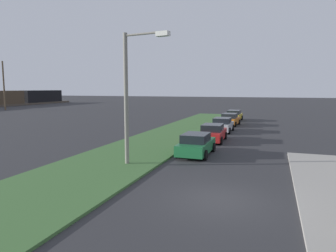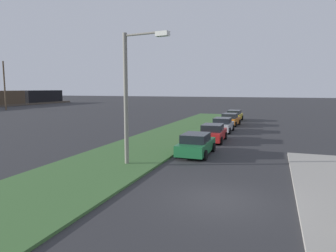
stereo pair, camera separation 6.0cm
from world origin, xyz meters
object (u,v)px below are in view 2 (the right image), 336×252
parked_car_silver (223,125)px  distant_utility_pole (5,86)px  parked_car_red (213,133)px  parked_car_yellow (234,116)px  parked_car_orange (230,120)px  streetlight (131,89)px  parked_car_green (196,144)px

parked_car_silver → distant_utility_pole: size_ratio=0.43×
parked_car_red → parked_car_yellow: 17.47m
parked_car_orange → parked_car_yellow: 5.73m
parked_car_orange → streetlight: 21.92m
parked_car_yellow → distant_utility_pole: (5.68, 47.44, 4.28)m
parked_car_yellow → distant_utility_pole: distant_utility_pole is taller
parked_car_orange → parked_car_yellow: bearing=5.0°
parked_car_red → parked_car_silver: bearing=0.2°
parked_car_yellow → parked_car_red: bearing=-177.3°
parked_car_red → parked_car_orange: (11.73, 0.17, 0.00)m
parked_car_silver → distant_utility_pole: distant_utility_pole is taller
parked_car_green → parked_car_yellow: size_ratio=0.99×
parked_car_orange → streetlight: size_ratio=0.58×
parked_car_yellow → distant_utility_pole: bearing=84.7°
parked_car_green → parked_car_silver: same height
parked_car_green → parked_car_yellow: 23.09m
parked_car_green → parked_car_red: (5.62, -0.03, 0.00)m
parked_car_red → parked_car_green: bearing=178.5°
streetlight → parked_car_red: bearing=-16.1°
streetlight → distant_utility_pole: size_ratio=0.75×
parked_car_yellow → parked_car_silver: bearing=-177.3°
parked_car_red → distant_utility_pole: (23.15, 47.81, 4.28)m
parked_car_orange → streetlight: streetlight is taller
parked_car_red → parked_car_orange: bearing=-0.4°
parked_car_green → streetlight: streetlight is taller
parked_car_green → distant_utility_pole: (28.77, 47.77, 4.28)m
parked_car_yellow → streetlight: (-27.18, 2.44, 3.67)m
parked_car_green → distant_utility_pole: bearing=59.0°
parked_car_green → parked_car_red: same height
parked_car_silver → distant_utility_pole: bearing=70.2°
parked_car_orange → distant_utility_pole: (11.42, 47.64, 4.28)m
parked_car_green → streetlight: (-4.09, 2.77, 3.67)m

